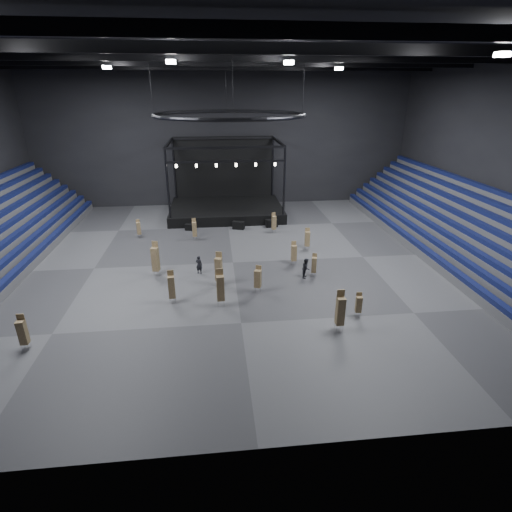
{
  "coord_description": "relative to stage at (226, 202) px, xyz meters",
  "views": [
    {
      "loc": [
        -1.5,
        -34.06,
        14.89
      ],
      "look_at": [
        1.95,
        -2.0,
        1.4
      ],
      "focal_mm": 28.0,
      "sensor_mm": 36.0,
      "label": 1
    }
  ],
  "objects": [
    {
      "name": "chair_stack_9",
      "position": [
        5.52,
        -17.24,
        -0.28
      ],
      "size": [
        0.47,
        0.47,
        2.23
      ],
      "rotation": [
        0.0,
        0.0,
        0.01
      ],
      "color": "silver",
      "rests_on": "floor"
    },
    {
      "name": "flight_case_right",
      "position": [
        5.07,
        -6.3,
        -1.0
      ],
      "size": [
        1.45,
        0.91,
        0.9
      ],
      "primitive_type": "cube",
      "rotation": [
        0.0,
        0.0,
        0.18
      ],
      "color": "black",
      "rests_on": "floor"
    },
    {
      "name": "chair_stack_2",
      "position": [
        7.57,
        -13.75,
        -0.27
      ],
      "size": [
        0.52,
        0.52,
        2.25
      ],
      "rotation": [
        0.0,
        0.0,
        -0.09
      ],
      "color": "silver",
      "rests_on": "floor"
    },
    {
      "name": "chair_stack_8",
      "position": [
        -4.93,
        -23.24,
        -0.12
      ],
      "size": [
        0.54,
        0.54,
        2.58
      ],
      "rotation": [
        0.0,
        0.0,
        0.1
      ],
      "color": "silver",
      "rests_on": "floor"
    },
    {
      "name": "chair_stack_6",
      "position": [
        -3.72,
        -9.59,
        -0.26
      ],
      "size": [
        0.5,
        0.5,
        2.32
      ],
      "rotation": [
        0.0,
        0.0,
        0.15
      ],
      "color": "silver",
      "rests_on": "floor"
    },
    {
      "name": "truss_ring",
      "position": [
        -0.0,
        -16.24,
        11.55
      ],
      "size": [
        12.3,
        12.3,
        5.15
      ],
      "color": "black",
      "rests_on": "ceiling"
    },
    {
      "name": "crew_member",
      "position": [
        6.04,
        -20.05,
        -0.59
      ],
      "size": [
        0.91,
        1.02,
        1.72
      ],
      "primitive_type": "imported",
      "rotation": [
        0.0,
        0.0,
        1.19
      ],
      "color": "black",
      "rests_on": "floor"
    },
    {
      "name": "stage",
      "position": [
        0.0,
        0.0,
        0.0
      ],
      "size": [
        14.0,
        10.0,
        9.2
      ],
      "color": "black",
      "rests_on": "floor"
    },
    {
      "name": "flight_case_mid",
      "position": [
        1.17,
        -6.63,
        -1.0
      ],
      "size": [
        1.48,
        1.06,
        0.89
      ],
      "primitive_type": "cube",
      "rotation": [
        0.0,
        0.0,
        -0.32
      ],
      "color": "black",
      "rests_on": "floor"
    },
    {
      "name": "chair_stack_10",
      "position": [
        5.04,
        -8.22,
        -0.27
      ],
      "size": [
        0.51,
        0.51,
        2.27
      ],
      "rotation": [
        0.0,
        0.0,
        0.16
      ],
      "color": "silver",
      "rests_on": "floor"
    },
    {
      "name": "chair_stack_7",
      "position": [
        6.78,
        -19.83,
        -0.38
      ],
      "size": [
        0.52,
        0.52,
        2.04
      ],
      "rotation": [
        0.0,
        0.0,
        -0.29
      ],
      "color": "silver",
      "rests_on": "floor"
    },
    {
      "name": "roof_girders",
      "position": [
        -0.0,
        -16.24,
        15.75
      ],
      "size": [
        49.0,
        30.35,
        0.7
      ],
      "color": "black",
      "rests_on": "ceiling"
    },
    {
      "name": "wall_back",
      "position": [
        -0.0,
        4.76,
        7.55
      ],
      "size": [
        50.0,
        0.2,
        18.0
      ],
      "primitive_type": "cube",
      "color": "black",
      "rests_on": "ground"
    },
    {
      "name": "wall_front",
      "position": [
        -0.0,
        -37.24,
        7.55
      ],
      "size": [
        50.0,
        0.2,
        18.0
      ],
      "primitive_type": "cube",
      "color": "black",
      "rests_on": "ground"
    },
    {
      "name": "chair_stack_13",
      "position": [
        1.66,
        -22.19,
        -0.28
      ],
      "size": [
        0.64,
        0.64,
        2.2
      ],
      "rotation": [
        0.0,
        0.0,
        -0.38
      ],
      "color": "silver",
      "rests_on": "floor"
    },
    {
      "name": "wall_right",
      "position": [
        25.0,
        -16.24,
        7.55
      ],
      "size": [
        0.2,
        42.0,
        18.0
      ],
      "primitive_type": "cube",
      "color": "black",
      "rests_on": "ground"
    },
    {
      "name": "chair_stack_5",
      "position": [
        -1.37,
        -20.63,
        0.0
      ],
      "size": [
        0.66,
        0.66,
        2.83
      ],
      "rotation": [
        0.0,
        0.0,
        -0.27
      ],
      "color": "silver",
      "rests_on": "floor"
    },
    {
      "name": "floor",
      "position": [
        -0.0,
        -16.24,
        -1.45
      ],
      "size": [
        50.0,
        50.0,
        0.0
      ],
      "primitive_type": "plane",
      "color": "#444446",
      "rests_on": "ground"
    },
    {
      "name": "flight_case_left",
      "position": [
        -4.39,
        -6.47,
        -1.09
      ],
      "size": [
        1.18,
        0.81,
        0.72
      ],
      "primitive_type": "cube",
      "rotation": [
        0.0,
        0.0,
        -0.28
      ],
      "color": "black",
      "rests_on": "floor"
    },
    {
      "name": "chair_stack_11",
      "position": [
        6.45,
        -28.22,
        0.03
      ],
      "size": [
        0.53,
        0.53,
        2.9
      ],
      "rotation": [
        0.0,
        0.0,
        -0.0
      ],
      "color": "silver",
      "rests_on": "floor"
    },
    {
      "name": "ceiling",
      "position": [
        -0.0,
        -16.24,
        16.55
      ],
      "size": [
        50.0,
        42.0,
        0.2
      ],
      "primitive_type": "cube",
      "color": "black",
      "rests_on": "wall_back"
    },
    {
      "name": "chair_stack_4",
      "position": [
        -6.7,
        -18.26,
        0.11
      ],
      "size": [
        0.65,
        0.65,
        3.08
      ],
      "rotation": [
        0.0,
        0.0,
        -0.23
      ],
      "color": "silver",
      "rests_on": "floor"
    },
    {
      "name": "man_center",
      "position": [
        -3.04,
        -18.29,
        -0.63
      ],
      "size": [
        0.71,
        0.61,
        1.65
      ],
      "primitive_type": "imported",
      "rotation": [
        0.0,
        0.0,
        2.71
      ],
      "color": "black",
      "rests_on": "floor"
    },
    {
      "name": "bleachers_right",
      "position": [
        22.94,
        -16.24,
        0.28
      ],
      "size": [
        7.2,
        40.0,
        6.4
      ],
      "color": "#4F4F52",
      "rests_on": "floor"
    },
    {
      "name": "floodlights",
      "position": [
        -0.0,
        -20.24,
        15.15
      ],
      "size": [
        28.6,
        16.6,
        0.25
      ],
      "color": "white",
      "rests_on": "roof_girders"
    },
    {
      "name": "chair_stack_0",
      "position": [
        8.31,
        -26.65,
        -0.48
      ],
      "size": [
        0.47,
        0.47,
        1.81
      ],
      "rotation": [
        0.0,
        0.0,
        -0.16
      ],
      "color": "silver",
      "rests_on": "floor"
    },
    {
      "name": "chair_stack_3",
      "position": [
        -1.32,
        -24.08,
        0.04
      ],
      "size": [
        0.59,
        0.59,
        2.9
      ],
      "rotation": [
        0.0,
        0.0,
        0.08
      ],
      "color": "silver",
      "rests_on": "floor"
    },
    {
      "name": "chair_stack_12",
      "position": [
        -13.47,
        -28.22,
        -0.22
      ],
      "size": [
        0.49,
        0.49,
        2.37
      ],
      "rotation": [
        0.0,
        0.0,
        0.04
      ],
      "color": "silver",
      "rests_on": "floor"
    },
    {
      "name": "chair_stack_1",
      "position": [
        -9.76,
        -8.23,
        -0.41
      ],
      "size": [
        0.5,
        0.5,
        1.98
      ],
      "rotation": [
        0.0,
        0.0,
        0.27
      ],
      "color": "silver",
      "rests_on": "floor"
    }
  ]
}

